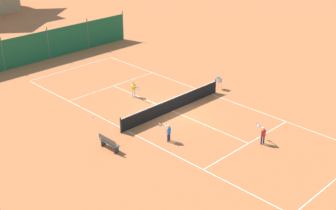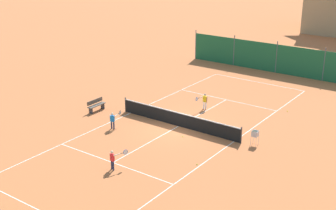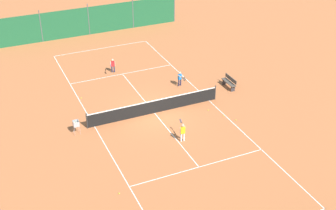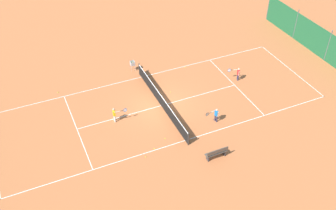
{
  "view_description": "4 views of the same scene",
  "coord_description": "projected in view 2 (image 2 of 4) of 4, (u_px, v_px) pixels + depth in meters",
  "views": [
    {
      "loc": [
        -20.61,
        -20.3,
        13.69
      ],
      "look_at": [
        -1.12,
        -0.71,
        1.04
      ],
      "focal_mm": 50.0,
      "sensor_mm": 36.0,
      "label": 1
    },
    {
      "loc": [
        15.96,
        -23.36,
        11.89
      ],
      "look_at": [
        -0.96,
        0.15,
        1.23
      ],
      "focal_mm": 50.0,
      "sensor_mm": 36.0,
      "label": 2
    },
    {
      "loc": [
        10.02,
        24.59,
        15.88
      ],
      "look_at": [
        -0.53,
        1.02,
        1.02
      ],
      "focal_mm": 50.0,
      "sensor_mm": 36.0,
      "label": 3
    },
    {
      "loc": [
        -21.06,
        8.85,
        18.48
      ],
      "look_at": [
        -1.5,
        0.11,
        1.2
      ],
      "focal_mm": 42.0,
      "sensor_mm": 36.0,
      "label": 4
    }
  ],
  "objects": [
    {
      "name": "tennis_ball_near_corner",
      "position": [
        288.0,
        111.0,
        33.14
      ],
      "size": [
        0.07,
        0.07,
        0.07
      ],
      "primitive_type": "sphere",
      "color": "#CCE033",
      "rests_on": "ground"
    },
    {
      "name": "player_near_service",
      "position": [
        113.0,
        119.0,
        30.05
      ],
      "size": [
        0.37,
        0.99,
        1.12
      ],
      "color": "#23284C",
      "rests_on": "ground"
    },
    {
      "name": "ground_plane",
      "position": [
        179.0,
        126.0,
        30.65
      ],
      "size": [
        600.0,
        600.0,
        0.0
      ],
      "primitive_type": "plane",
      "color": "#BC6638"
    },
    {
      "name": "tennis_ball_far_corner",
      "position": [
        153.0,
        100.0,
        35.36
      ],
      "size": [
        0.07,
        0.07,
        0.07
      ],
      "primitive_type": "sphere",
      "color": "#CCE033",
      "rests_on": "ground"
    },
    {
      "name": "ball_hopper",
      "position": [
        255.0,
        134.0,
        27.75
      ],
      "size": [
        0.36,
        0.36,
        0.89
      ],
      "color": "#B7B7BC",
      "rests_on": "ground"
    },
    {
      "name": "tennis_ball_by_net_left",
      "position": [
        183.0,
        137.0,
        28.97
      ],
      "size": [
        0.07,
        0.07,
        0.07
      ],
      "primitive_type": "sphere",
      "color": "#CCE033",
      "rests_on": "ground"
    },
    {
      "name": "tennis_ball_mid_court",
      "position": [
        151.0,
        104.0,
        34.51
      ],
      "size": [
        0.07,
        0.07,
        0.07
      ],
      "primitive_type": "sphere",
      "color": "#CCE033",
      "rests_on": "ground"
    },
    {
      "name": "player_far_baseline",
      "position": [
        204.0,
        100.0,
        33.36
      ],
      "size": [
        0.43,
        0.98,
        1.18
      ],
      "color": "white",
      "rests_on": "ground"
    },
    {
      "name": "tennis_ball_alley_left",
      "position": [
        197.0,
        164.0,
        25.52
      ],
      "size": [
        0.07,
        0.07,
        0.07
      ],
      "primitive_type": "sphere",
      "color": "#CCE033",
      "rests_on": "ground"
    },
    {
      "name": "courtside_bench",
      "position": [
        96.0,
        105.0,
        33.13
      ],
      "size": [
        0.36,
        1.5,
        0.84
      ],
      "color": "#51473D",
      "rests_on": "ground"
    },
    {
      "name": "court_line_markings",
      "position": [
        179.0,
        126.0,
        30.65
      ],
      "size": [
        8.25,
        23.85,
        0.01
      ],
      "color": "white",
      "rests_on": "ground"
    },
    {
      "name": "player_far_service",
      "position": [
        113.0,
        158.0,
        24.82
      ],
      "size": [
        0.61,
        0.89,
        1.11
      ],
      "color": "#23284C",
      "rests_on": "ground"
    },
    {
      "name": "tennis_ball_service_box",
      "position": [
        149.0,
        110.0,
        33.4
      ],
      "size": [
        0.07,
        0.07,
        0.07
      ],
      "primitive_type": "sphere",
      "color": "#CCE033",
      "rests_on": "ground"
    },
    {
      "name": "tennis_net",
      "position": [
        179.0,
        119.0,
        30.48
      ],
      "size": [
        9.18,
        0.08,
        1.06
      ],
      "color": "#2D2D2D",
      "rests_on": "ground"
    },
    {
      "name": "windscreen_fence_far",
      "position": [
        276.0,
        59.0,
        42.0
      ],
      "size": [
        17.28,
        0.08,
        2.9
      ],
      "color": "#1E6038",
      "rests_on": "ground"
    }
  ]
}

